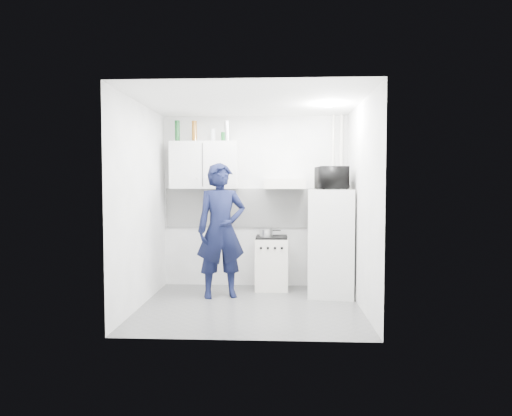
{
  "coord_description": "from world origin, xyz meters",
  "views": [
    {
      "loc": [
        0.36,
        -5.74,
        1.57
      ],
      "look_at": [
        0.06,
        0.3,
        1.25
      ],
      "focal_mm": 32.0,
      "sensor_mm": 36.0,
      "label": 1
    }
  ],
  "objects": [
    {
      "name": "backsplash",
      "position": [
        0.0,
        1.24,
        1.2
      ],
      "size": [
        2.74,
        0.03,
        0.6
      ],
      "primitive_type": "cube",
      "color": "white",
      "rests_on": "wall_back"
    },
    {
      "name": "canister_b",
      "position": [
        -0.46,
        1.07,
        2.27
      ],
      "size": [
        0.07,
        0.07,
        0.14
      ],
      "primitive_type": "cylinder",
      "color": "#144C1E",
      "rests_on": "upper_cabinet"
    },
    {
      "name": "bottle_a",
      "position": [
        -1.16,
        1.07,
        2.36
      ],
      "size": [
        0.07,
        0.07,
        0.32
      ],
      "primitive_type": "cylinder",
      "color": "#144C1E",
      "rests_on": "upper_cabinet"
    },
    {
      "name": "wall_left",
      "position": [
        -1.4,
        0.0,
        1.3
      ],
      "size": [
        0.0,
        2.6,
        2.6
      ],
      "primitive_type": "plane",
      "rotation": [
        1.57,
        0.0,
        1.57
      ],
      "color": "white",
      "rests_on": "floor"
    },
    {
      "name": "ceiling_spot_fixture",
      "position": [
        1.0,
        0.2,
        2.57
      ],
      "size": [
        0.1,
        0.1,
        0.02
      ],
      "primitive_type": "cylinder",
      "color": "white",
      "rests_on": "ceiling"
    },
    {
      "name": "pipe_a",
      "position": [
        1.3,
        1.17,
        1.3
      ],
      "size": [
        0.05,
        0.05,
        2.6
      ],
      "primitive_type": "cylinder",
      "color": "white",
      "rests_on": "floor"
    },
    {
      "name": "canister_a",
      "position": [
        -0.62,
        1.07,
        2.3
      ],
      "size": [
        0.08,
        0.08,
        0.19
      ],
      "primitive_type": "cylinder",
      "color": "#B2B7BC",
      "rests_on": "upper_cabinet"
    },
    {
      "name": "wall_right",
      "position": [
        1.4,
        0.0,
        1.3
      ],
      "size": [
        0.0,
        2.6,
        2.6
      ],
      "primitive_type": "plane",
      "rotation": [
        1.57,
        0.0,
        -1.57
      ],
      "color": "white",
      "rests_on": "floor"
    },
    {
      "name": "floor",
      "position": [
        0.0,
        0.0,
        0.0
      ],
      "size": [
        2.8,
        2.8,
        0.0
      ],
      "primitive_type": "plane",
      "color": "#555555",
      "rests_on": "ground"
    },
    {
      "name": "microwave",
      "position": [
        1.1,
        0.65,
        1.65
      ],
      "size": [
        0.61,
        0.44,
        0.32
      ],
      "primitive_type": "imported",
      "rotation": [
        0.0,
        0.0,
        1.66
      ],
      "color": "black",
      "rests_on": "fridge"
    },
    {
      "name": "wall_back",
      "position": [
        0.0,
        1.25,
        1.3
      ],
      "size": [
        2.8,
        0.0,
        2.8
      ],
      "primitive_type": "plane",
      "rotation": [
        1.57,
        0.0,
        0.0
      ],
      "color": "white",
      "rests_on": "floor"
    },
    {
      "name": "ceiling",
      "position": [
        0.0,
        0.0,
        2.6
      ],
      "size": [
        2.8,
        2.8,
        0.0
      ],
      "primitive_type": "plane",
      "color": "white",
      "rests_on": "wall_back"
    },
    {
      "name": "upper_cabinet",
      "position": [
        -0.75,
        1.07,
        1.85
      ],
      "size": [
        1.0,
        0.35,
        0.7
      ],
      "primitive_type": "cube",
      "color": "silver",
      "rests_on": "wall_back"
    },
    {
      "name": "fridge",
      "position": [
        1.1,
        0.65,
        0.75
      ],
      "size": [
        0.69,
        0.69,
        1.49
      ],
      "primitive_type": "cube",
      "rotation": [
        0.0,
        0.0,
        -0.12
      ],
      "color": "silver",
      "rests_on": "floor"
    },
    {
      "name": "range_hood",
      "position": [
        0.45,
        1.0,
        1.57
      ],
      "size": [
        0.6,
        0.5,
        0.14
      ],
      "primitive_type": "cube",
      "color": "white",
      "rests_on": "wall_back"
    },
    {
      "name": "person",
      "position": [
        -0.43,
        0.5,
        0.93
      ],
      "size": [
        0.78,
        0.62,
        1.86
      ],
      "primitive_type": "imported",
      "rotation": [
        0.0,
        0.0,
        0.29
      ],
      "color": "black",
      "rests_on": "floor"
    },
    {
      "name": "stove_top",
      "position": [
        0.26,
        1.0,
        0.78
      ],
      "size": [
        0.46,
        0.46,
        0.03
      ],
      "primitive_type": "cube",
      "color": "black",
      "rests_on": "stove"
    },
    {
      "name": "stove",
      "position": [
        0.26,
        1.0,
        0.38
      ],
      "size": [
        0.48,
        0.48,
        0.77
      ],
      "primitive_type": "cube",
      "color": "white",
      "rests_on": "floor"
    },
    {
      "name": "bottle_e",
      "position": [
        -0.41,
        1.07,
        2.35
      ],
      "size": [
        0.08,
        0.08,
        0.31
      ],
      "primitive_type": "cylinder",
      "color": "silver",
      "rests_on": "upper_cabinet"
    },
    {
      "name": "bottle_c",
      "position": [
        -0.9,
        1.07,
        2.36
      ],
      "size": [
        0.08,
        0.08,
        0.31
      ],
      "primitive_type": "cylinder",
      "color": "brown",
      "rests_on": "upper_cabinet"
    },
    {
      "name": "pipe_b",
      "position": [
        1.18,
        1.17,
        1.3
      ],
      "size": [
        0.04,
        0.04,
        2.6
      ],
      "primitive_type": "cylinder",
      "color": "white",
      "rests_on": "floor"
    },
    {
      "name": "saucepan",
      "position": [
        0.18,
        0.99,
        0.85
      ],
      "size": [
        0.19,
        0.19,
        0.11
      ],
      "primitive_type": "cylinder",
      "color": "silver",
      "rests_on": "stove_top"
    }
  ]
}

